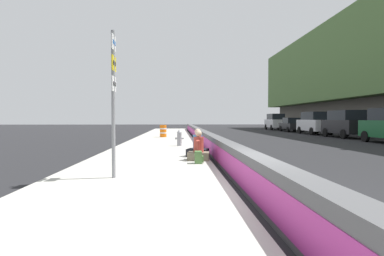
% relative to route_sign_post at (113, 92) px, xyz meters
% --- Properties ---
extents(ground_plane, '(160.00, 160.00, 0.00)m').
position_rel_route_sign_post_xyz_m(ground_plane, '(-1.42, -3.17, -2.23)').
color(ground_plane, '#232326').
rests_on(ground_plane, ground).
extents(sidewalk_strip, '(80.00, 4.40, 0.14)m').
position_rel_route_sign_post_xyz_m(sidewalk_strip, '(-1.42, -0.52, -2.16)').
color(sidewalk_strip, '#B5B2A8').
rests_on(sidewalk_strip, ground_plane).
extents(jersey_barrier, '(76.00, 0.45, 0.85)m').
position_rel_route_sign_post_xyz_m(jersey_barrier, '(-1.42, -3.16, -1.81)').
color(jersey_barrier, '#545456').
rests_on(jersey_barrier, ground_plane).
extents(route_sign_post, '(0.44, 0.09, 3.60)m').
position_rel_route_sign_post_xyz_m(route_sign_post, '(0.00, 0.00, 0.00)').
color(route_sign_post, gray).
rests_on(route_sign_post, sidewalk_strip).
extents(fire_hydrant, '(0.26, 0.46, 0.88)m').
position_rel_route_sign_post_xyz_m(fire_hydrant, '(9.05, -1.66, -1.65)').
color(fire_hydrant, gray).
rests_on(fire_hydrant, sidewalk_strip).
extents(seated_person_foreground, '(0.74, 0.83, 1.04)m').
position_rel_route_sign_post_xyz_m(seated_person_foreground, '(3.24, -2.30, -1.77)').
color(seated_person_foreground, '#706651').
rests_on(seated_person_foreground, sidewalk_strip).
extents(seated_person_middle, '(0.86, 0.93, 1.06)m').
position_rel_route_sign_post_xyz_m(seated_person_middle, '(4.38, -2.34, -1.76)').
color(seated_person_middle, black).
rests_on(seated_person_middle, sidewalk_strip).
extents(backpack, '(0.32, 0.28, 0.40)m').
position_rel_route_sign_post_xyz_m(backpack, '(2.40, -2.24, -1.90)').
color(backpack, '#4C7A3D').
rests_on(backpack, sidewalk_strip).
extents(construction_barrel, '(0.54, 0.54, 0.95)m').
position_rel_route_sign_post_xyz_m(construction_barrel, '(17.17, -0.43, -1.61)').
color(construction_barrel, orange).
rests_on(construction_barrel, sidewalk_strip).
extents(parked_car_fourth, '(4.82, 2.10, 2.28)m').
position_rel_route_sign_post_xyz_m(parked_car_fourth, '(17.83, -15.49, -1.05)').
color(parked_car_fourth, black).
rests_on(parked_car_fourth, ground_plane).
extents(parked_car_midline, '(4.80, 2.07, 2.28)m').
position_rel_route_sign_post_xyz_m(parked_car_midline, '(23.56, -15.43, -1.05)').
color(parked_car_midline, silver).
rests_on(parked_car_midline, ground_plane).
extents(parked_car_far, '(4.56, 2.06, 1.71)m').
position_rel_route_sign_post_xyz_m(parked_car_far, '(29.93, -15.38, -1.37)').
color(parked_car_far, black).
rests_on(parked_car_far, ground_plane).
extents(parked_car_farther, '(4.85, 2.18, 2.28)m').
position_rel_route_sign_post_xyz_m(parked_car_farther, '(36.37, -15.40, -1.05)').
color(parked_car_farther, silver).
rests_on(parked_car_farther, ground_plane).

